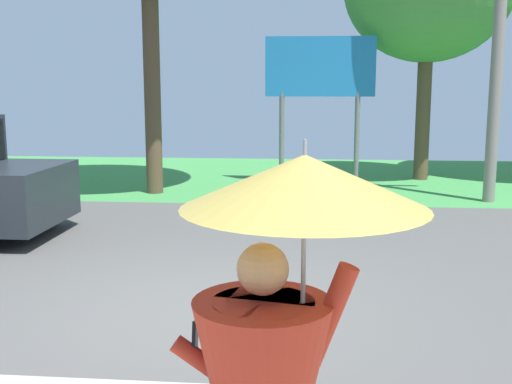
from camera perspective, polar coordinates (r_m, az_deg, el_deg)
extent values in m
cube|color=#565451|center=(8.69, -2.49, -6.35)|extent=(40.00, 8.00, 0.10)
cube|color=#429649|center=(16.49, 1.24, 1.29)|extent=(40.00, 8.00, 0.10)
cylinder|color=#B22D1E|center=(2.78, 0.60, -16.27)|extent=(0.44, 0.44, 0.65)
sphere|color=tan|center=(2.61, 0.62, -7.05)|extent=(0.22, 0.22, 0.22)
cylinder|color=#B22D1E|center=(2.66, 6.74, -11.08)|extent=(0.24, 0.09, 0.45)
cylinder|color=#B22D1E|center=(2.81, -4.84, -15.23)|extent=(0.29, 0.08, 0.24)
cylinder|color=gray|center=(2.59, 4.35, -6.38)|extent=(0.02, 0.02, 0.75)
cone|color=gold|center=(2.52, 4.45, 0.96)|extent=(1.02, 1.02, 0.22)
cylinder|color=gray|center=(2.51, 4.48, 3.67)|extent=(0.02, 0.02, 0.10)
cube|color=black|center=(2.81, -5.58, -13.12)|extent=(0.02, 0.11, 0.16)
cylinder|color=black|center=(11.38, -19.95, -0.87)|extent=(0.76, 0.28, 0.76)
cylinder|color=gray|center=(13.54, 21.23, 12.59)|extent=(0.24, 0.24, 6.38)
cylinder|color=slate|center=(15.18, 2.36, 4.93)|extent=(0.12, 0.12, 2.20)
cylinder|color=slate|center=(15.19, 9.18, 4.82)|extent=(0.12, 0.12, 2.20)
cube|color=#1E72B2|center=(15.11, 5.88, 11.32)|extent=(2.60, 0.10, 1.40)
cylinder|color=brown|center=(16.34, 15.01, 7.19)|extent=(0.36, 0.36, 3.48)
cylinder|color=brown|center=(13.91, -9.46, 9.90)|extent=(0.36, 0.36, 4.88)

